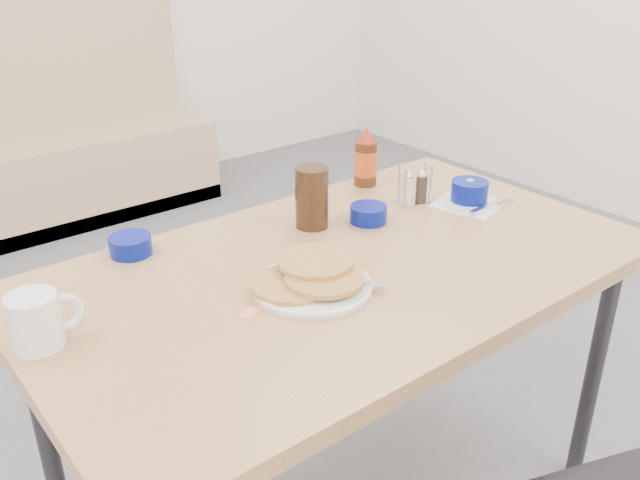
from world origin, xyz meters
TOP-DOWN VIEW (x-y plane):
  - booth_bench at (0.00, 2.78)m, footprint 1.90×0.56m
  - dining_table at (0.00, 0.25)m, footprint 1.40×0.80m
  - pancake_plate at (-0.12, 0.21)m, footprint 0.25×0.25m
  - coffee_mug at (-0.64, 0.34)m, footprint 0.13×0.09m
  - grits_setting at (0.49, 0.30)m, footprint 0.22×0.20m
  - creamer_bowl at (-0.35, 0.59)m, footprint 0.10×0.10m
  - butter_bowl at (0.20, 0.39)m, footprint 0.09×0.09m
  - amber_tumbler at (0.07, 0.45)m, footprint 0.11×0.11m
  - condiment_caddy at (0.38, 0.40)m, footprint 0.10×0.08m
  - syrup_bottle at (0.37, 0.59)m, footprint 0.07×0.07m
  - sugar_wrapper at (-0.28, 0.20)m, footprint 0.05×0.05m

SIDE VIEW (x-z plane):
  - booth_bench at x=0.00m, z-range -0.26..0.96m
  - dining_table at x=0.00m, z-range 0.32..1.08m
  - sugar_wrapper at x=-0.28m, z-range 0.76..0.76m
  - pancake_plate at x=-0.12m, z-range 0.76..0.80m
  - butter_bowl at x=0.20m, z-range 0.76..0.80m
  - creamer_bowl at x=-0.35m, z-range 0.76..0.80m
  - grits_setting at x=0.49m, z-range 0.75..0.82m
  - condiment_caddy at x=0.38m, z-range 0.74..0.85m
  - coffee_mug at x=-0.64m, z-range 0.76..0.86m
  - syrup_bottle at x=0.37m, z-range 0.75..0.92m
  - amber_tumbler at x=0.07m, z-range 0.76..0.92m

